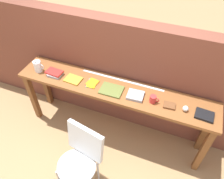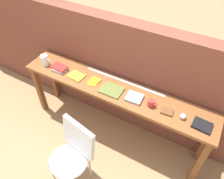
# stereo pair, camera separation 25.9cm
# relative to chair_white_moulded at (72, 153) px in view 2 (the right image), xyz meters

# --- Properties ---
(ground_plane) EXTENTS (40.00, 40.00, 0.00)m
(ground_plane) POSITION_rel_chair_white_moulded_xyz_m (0.08, 0.51, -0.53)
(ground_plane) COLOR tan
(brick_wall_back) EXTENTS (6.00, 0.20, 1.60)m
(brick_wall_back) POSITION_rel_chair_white_moulded_xyz_m (0.08, 1.15, 0.27)
(brick_wall_back) COLOR brown
(brick_wall_back) RESTS_ON ground
(sideboard) EXTENTS (2.50, 0.44, 0.88)m
(sideboard) POSITION_rel_chair_white_moulded_xyz_m (0.08, 0.81, 0.21)
(sideboard) COLOR brown
(sideboard) RESTS_ON ground
(chair_white_moulded) EXTENTS (0.52, 0.53, 0.89)m
(chair_white_moulded) POSITION_rel_chair_white_moulded_xyz_m (0.00, 0.00, 0.00)
(chair_white_moulded) COLOR silver
(chair_white_moulded) RESTS_ON ground
(pitcher_white) EXTENTS (0.14, 0.10, 0.18)m
(pitcher_white) POSITION_rel_chair_white_moulded_xyz_m (-0.95, 0.76, 0.43)
(pitcher_white) COLOR white
(pitcher_white) RESTS_ON sideboard
(book_stack_leftmost) EXTENTS (0.22, 0.15, 0.05)m
(book_stack_leftmost) POSITION_rel_chair_white_moulded_xyz_m (-0.71, 0.76, 0.38)
(book_stack_leftmost) COLOR #9E9EA3
(book_stack_leftmost) RESTS_ON sideboard
(magazine_cycling) EXTENTS (0.22, 0.17, 0.02)m
(magazine_cycling) POSITION_rel_chair_white_moulded_xyz_m (-0.45, 0.76, 0.36)
(magazine_cycling) COLOR gold
(magazine_cycling) RESTS_ON sideboard
(pamphlet_pile_colourful) EXTENTS (0.15, 0.18, 0.01)m
(pamphlet_pile_colourful) POSITION_rel_chair_white_moulded_xyz_m (-0.20, 0.79, 0.36)
(pamphlet_pile_colourful) COLOR #E5334C
(pamphlet_pile_colourful) RESTS_ON sideboard
(book_open_centre) EXTENTS (0.27, 0.21, 0.02)m
(book_open_centre) POSITION_rel_chair_white_moulded_xyz_m (0.07, 0.76, 0.36)
(book_open_centre) COLOR olive
(book_open_centre) RESTS_ON sideboard
(book_grey_hardcover) EXTENTS (0.20, 0.18, 0.03)m
(book_grey_hardcover) POSITION_rel_chair_white_moulded_xyz_m (0.37, 0.77, 0.37)
(book_grey_hardcover) COLOR #9E9EA3
(book_grey_hardcover) RESTS_ON sideboard
(mug) EXTENTS (0.11, 0.08, 0.09)m
(mug) POSITION_rel_chair_white_moulded_xyz_m (0.58, 0.76, 0.40)
(mug) COLOR red
(mug) RESTS_ON sideboard
(leather_journal_brown) EXTENTS (0.14, 0.11, 0.02)m
(leather_journal_brown) POSITION_rel_chair_white_moulded_xyz_m (0.76, 0.77, 0.37)
(leather_journal_brown) COLOR brown
(leather_journal_brown) RESTS_ON sideboard
(sports_ball_small) EXTENTS (0.06, 0.06, 0.06)m
(sports_ball_small) POSITION_rel_chair_white_moulded_xyz_m (0.94, 0.77, 0.39)
(sports_ball_small) COLOR silver
(sports_ball_small) RESTS_ON sideboard
(book_repair_rightmost) EXTENTS (0.20, 0.16, 0.03)m
(book_repair_rightmost) POSITION_rel_chair_white_moulded_xyz_m (1.14, 0.76, 0.37)
(book_repair_rightmost) COLOR black
(book_repair_rightmost) RESTS_ON sideboard
(ruler_metal_back_edge) EXTENTS (1.07, 0.03, 0.00)m
(ruler_metal_back_edge) POSITION_rel_chair_white_moulded_xyz_m (0.13, 0.98, 0.35)
(ruler_metal_back_edge) COLOR silver
(ruler_metal_back_edge) RESTS_ON sideboard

